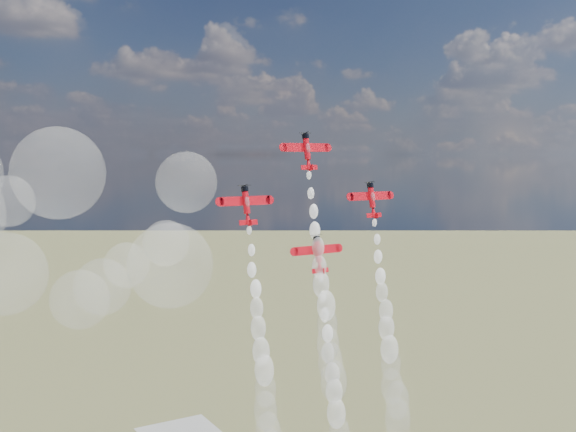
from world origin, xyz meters
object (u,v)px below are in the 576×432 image
(plane_slot, at_px, (318,253))
(plane_lead, at_px, (307,151))
(plane_left, at_px, (246,204))
(plane_right, at_px, (372,199))

(plane_slot, bearing_deg, plane_lead, 90.00)
(plane_lead, relative_size, plane_slot, 1.00)
(plane_slot, bearing_deg, plane_left, 171.85)
(plane_left, xyz_separation_m, plane_right, (31.44, 0.00, 0.00))
(plane_right, xyz_separation_m, plane_slot, (-15.72, -2.25, -10.77))
(plane_right, distance_m, plane_slot, 19.19)
(plane_right, bearing_deg, plane_left, 180.00)
(plane_left, height_order, plane_slot, plane_left)
(plane_left, bearing_deg, plane_slot, -8.15)
(plane_lead, distance_m, plane_slot, 22.01)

